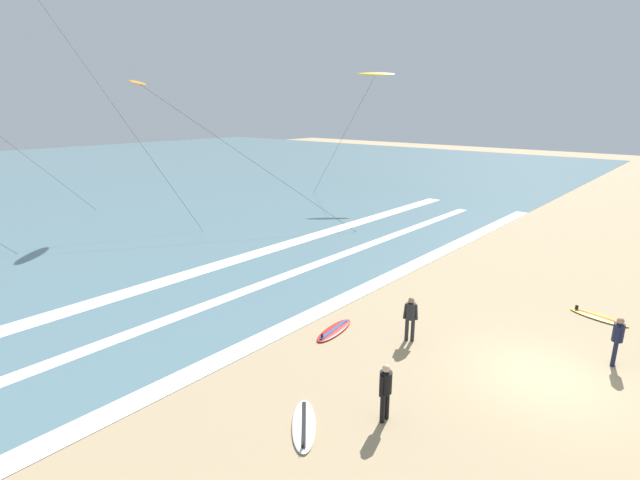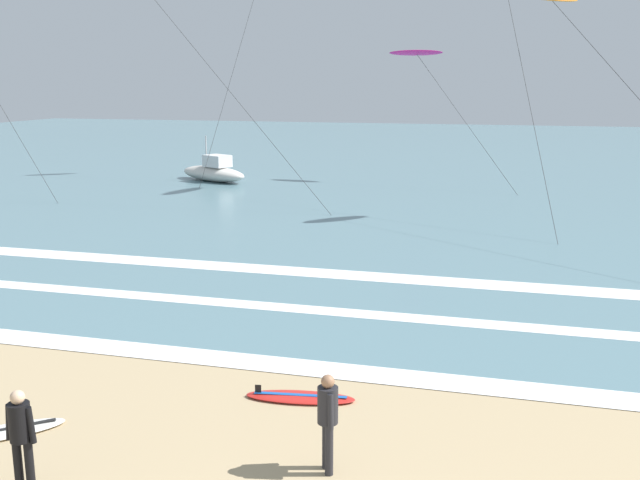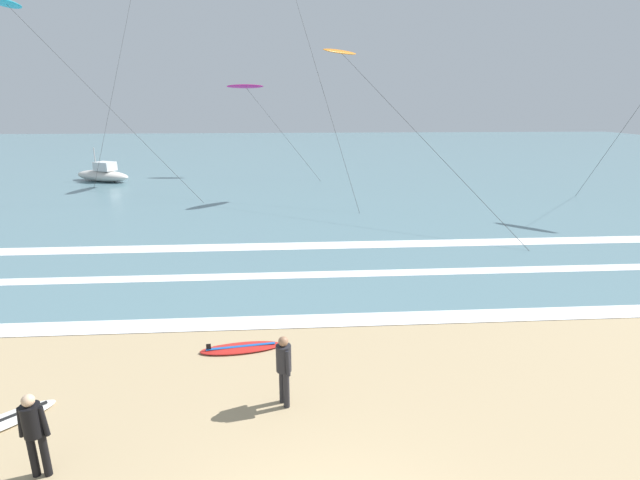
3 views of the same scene
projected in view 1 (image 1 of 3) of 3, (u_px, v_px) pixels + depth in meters
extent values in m
plane|color=tan|center=(542.00, 376.00, 14.05)|extent=(160.00, 160.00, 0.00)
cube|color=white|center=(300.00, 321.00, 17.69)|extent=(49.79, 0.87, 0.01)
cube|color=white|center=(265.00, 284.00, 21.38)|extent=(42.21, 0.68, 0.01)
cube|color=white|center=(223.00, 264.00, 24.06)|extent=(46.11, 1.07, 0.01)
cylinder|color=black|center=(387.00, 404.00, 12.05)|extent=(0.13, 0.13, 0.82)
cylinder|color=black|center=(382.00, 408.00, 11.91)|extent=(0.13, 0.13, 0.82)
cylinder|color=black|center=(386.00, 382.00, 11.79)|extent=(0.32, 0.32, 0.58)
cylinder|color=black|center=(390.00, 380.00, 11.93)|extent=(0.13, 0.09, 0.56)
cylinder|color=black|center=(381.00, 386.00, 11.66)|extent=(0.13, 0.09, 0.56)
sphere|color=#DBB28E|center=(386.00, 369.00, 11.69)|extent=(0.21, 0.21, 0.21)
cylinder|color=#232328|center=(413.00, 330.00, 16.07)|extent=(0.13, 0.13, 0.82)
cylinder|color=#232328|center=(407.00, 329.00, 16.12)|extent=(0.13, 0.13, 0.82)
cylinder|color=#232328|center=(411.00, 311.00, 15.91)|extent=(0.32, 0.32, 0.58)
cylinder|color=#232328|center=(416.00, 312.00, 15.87)|extent=(0.14, 0.16, 0.56)
cylinder|color=#232328|center=(405.00, 311.00, 15.95)|extent=(0.14, 0.16, 0.56)
sphere|color=#9E7051|center=(411.00, 300.00, 15.80)|extent=(0.21, 0.21, 0.21)
cylinder|color=#141938|center=(614.00, 354.00, 14.49)|extent=(0.13, 0.13, 0.82)
cylinder|color=#141938|center=(615.00, 352.00, 14.65)|extent=(0.13, 0.13, 0.82)
cylinder|color=#141938|center=(618.00, 333.00, 14.38)|extent=(0.32, 0.32, 0.58)
cylinder|color=#141938|center=(618.00, 336.00, 14.24)|extent=(0.14, 0.10, 0.56)
cylinder|color=#141938|center=(619.00, 331.00, 14.54)|extent=(0.14, 0.10, 0.56)
sphere|color=#9E7051|center=(621.00, 321.00, 14.28)|extent=(0.21, 0.21, 0.21)
ellipsoid|color=yellow|center=(598.00, 317.00, 17.91)|extent=(1.01, 2.18, 0.09)
cube|color=#D84C19|center=(599.00, 316.00, 17.89)|extent=(0.46, 1.77, 0.01)
cube|color=black|center=(577.00, 307.00, 18.50)|extent=(0.04, 0.12, 0.16)
ellipsoid|color=silver|center=(304.00, 425.00, 11.84)|extent=(1.96, 1.85, 0.09)
cube|color=black|center=(304.00, 423.00, 11.83)|extent=(1.39, 1.27, 0.01)
cube|color=black|center=(303.00, 443.00, 11.02)|extent=(0.10, 0.09, 0.16)
ellipsoid|color=red|center=(334.00, 330.00, 16.85)|extent=(2.16, 0.88, 0.09)
cube|color=#1959B2|center=(334.00, 329.00, 16.84)|extent=(1.78, 0.34, 0.01)
cube|color=black|center=(322.00, 336.00, 16.16)|extent=(0.12, 0.03, 0.16)
ellipsoid|color=orange|center=(138.00, 83.00, 30.51)|extent=(2.82, 2.80, 0.43)
cylinder|color=#333333|center=(247.00, 157.00, 30.36)|extent=(7.02, 12.72, 9.29)
ellipsoid|color=yellow|center=(376.00, 74.00, 39.56)|extent=(2.81, 2.82, 0.43)
cylinder|color=#333333|center=(343.00, 136.00, 42.05)|extent=(1.81, 5.52, 10.44)
cylinder|color=#333333|center=(35.00, 163.00, 34.82)|extent=(6.22, 4.26, 7.55)
cylinder|color=#333333|center=(109.00, 99.00, 30.63)|extent=(4.20, 12.81, 16.54)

